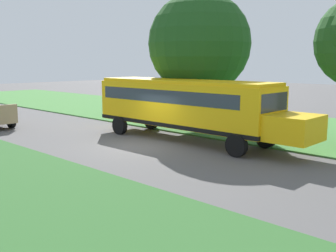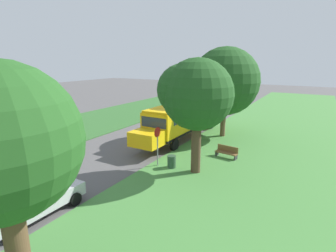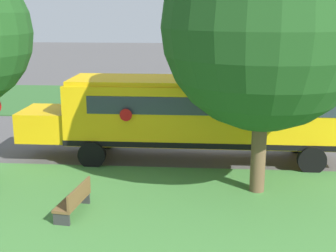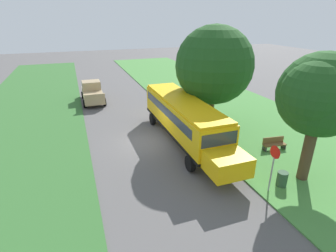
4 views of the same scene
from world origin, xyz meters
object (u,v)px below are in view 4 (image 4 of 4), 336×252
(oak_tree_roadside_mid, at_px, (319,95))
(park_bench, at_px, (274,144))
(school_bus, at_px, (184,117))
(stop_sign, at_px, (273,164))
(pickup_truck, at_px, (92,92))
(oak_tree_beside_bus, at_px, (213,66))
(trash_bin, at_px, (282,179))

(oak_tree_roadside_mid, distance_m, park_bench, 5.90)
(oak_tree_roadside_mid, height_order, park_bench, oak_tree_roadside_mid)
(school_bus, bearing_deg, oak_tree_roadside_mid, 121.16)
(oak_tree_roadside_mid, height_order, stop_sign, oak_tree_roadside_mid)
(pickup_truck, distance_m, oak_tree_beside_bus, 14.36)
(park_bench, xyz_separation_m, trash_bin, (2.56, 3.64, -0.02))
(school_bus, height_order, trash_bin, school_bus)
(pickup_truck, xyz_separation_m, oak_tree_roadside_mid, (-9.71, 19.68, 3.97))
(school_bus, relative_size, oak_tree_roadside_mid, 1.73)
(park_bench, bearing_deg, trash_bin, 54.94)
(school_bus, xyz_separation_m, trash_bin, (-2.80, 7.08, -1.47))
(oak_tree_beside_bus, relative_size, stop_sign, 2.99)
(school_bus, bearing_deg, trash_bin, 111.59)
(oak_tree_beside_bus, height_order, trash_bin, oak_tree_beside_bus)
(oak_tree_beside_bus, xyz_separation_m, stop_sign, (1.34, 9.21, -3.36))
(school_bus, relative_size, park_bench, 7.53)
(pickup_truck, distance_m, park_bench, 19.44)
(oak_tree_roadside_mid, bearing_deg, school_bus, -58.84)
(school_bus, relative_size, oak_tree_beside_bus, 1.51)
(pickup_truck, xyz_separation_m, park_bench, (-10.84, 16.13, -0.60))
(park_bench, relative_size, trash_bin, 1.83)
(school_bus, distance_m, stop_sign, 7.48)
(oak_tree_beside_bus, relative_size, trash_bin, 9.11)
(oak_tree_beside_bus, relative_size, park_bench, 4.97)
(oak_tree_beside_bus, bearing_deg, trash_bin, 87.78)
(pickup_truck, distance_m, trash_bin, 21.45)
(trash_bin, bearing_deg, school_bus, -68.41)
(school_bus, distance_m, park_bench, 6.53)
(pickup_truck, relative_size, trash_bin, 6.00)
(trash_bin, bearing_deg, park_bench, -125.06)
(oak_tree_roadside_mid, relative_size, stop_sign, 2.62)
(park_bench, bearing_deg, oak_tree_roadside_mid, 72.30)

